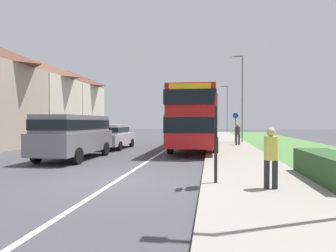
% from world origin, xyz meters
% --- Properties ---
extents(ground_plane, '(120.00, 120.00, 0.00)m').
position_xyz_m(ground_plane, '(0.00, 0.00, 0.00)').
color(ground_plane, '#424247').
extents(lane_marking_centre, '(0.14, 60.00, 0.01)m').
position_xyz_m(lane_marking_centre, '(0.00, 8.00, 0.00)').
color(lane_marking_centre, silver).
rests_on(lane_marking_centre, ground_plane).
extents(pavement_near_side, '(3.20, 68.00, 0.12)m').
position_xyz_m(pavement_near_side, '(4.20, 6.00, 0.06)').
color(pavement_near_side, gray).
rests_on(pavement_near_side, ground_plane).
extents(grass_verge_seaward, '(6.00, 68.00, 0.08)m').
position_xyz_m(grass_verge_seaward, '(8.50, 6.00, 0.04)').
color(grass_verge_seaward, '#517F42').
rests_on(grass_verge_seaward, ground_plane).
extents(roadside_hedge, '(1.10, 3.63, 0.90)m').
position_xyz_m(roadside_hedge, '(6.30, 0.51, 0.45)').
color(roadside_hedge, '#2D5128').
rests_on(roadside_hedge, ground_plane).
extents(double_decker_bus, '(2.80, 10.88, 3.70)m').
position_xyz_m(double_decker_bus, '(1.87, 10.70, 2.14)').
color(double_decker_bus, red).
rests_on(double_decker_bus, ground_plane).
extents(parked_van_grey, '(2.11, 5.26, 2.12)m').
position_xyz_m(parked_van_grey, '(-3.69, 4.82, 1.27)').
color(parked_van_grey, slate).
rests_on(parked_van_grey, ground_plane).
extents(parked_car_silver, '(1.94, 4.48, 1.61)m').
position_xyz_m(parked_car_silver, '(-3.61, 10.21, 0.89)').
color(parked_car_silver, '#B7B7BC').
rests_on(parked_car_silver, ground_plane).
extents(pedestrian_at_stop, '(0.34, 0.34, 1.67)m').
position_xyz_m(pedestrian_at_stop, '(4.37, -0.78, 0.98)').
color(pedestrian_at_stop, '#23232D').
rests_on(pedestrian_at_stop, ground_plane).
extents(pedestrian_walking_away, '(0.34, 0.34, 1.67)m').
position_xyz_m(pedestrian_walking_away, '(4.82, 13.23, 0.98)').
color(pedestrian_walking_away, '#23232D').
rests_on(pedestrian_walking_away, ground_plane).
extents(bus_stop_sign, '(0.09, 0.52, 2.60)m').
position_xyz_m(bus_stop_sign, '(3.00, -0.25, 1.54)').
color(bus_stop_sign, black).
rests_on(bus_stop_sign, ground_plane).
extents(cycle_route_sign, '(0.44, 0.08, 2.52)m').
position_xyz_m(cycle_route_sign, '(4.85, 15.56, 1.43)').
color(cycle_route_sign, slate).
rests_on(cycle_route_sign, ground_plane).
extents(street_lamp_mid, '(1.14, 0.20, 7.29)m').
position_xyz_m(street_lamp_mid, '(5.36, 16.31, 4.19)').
color(street_lamp_mid, slate).
rests_on(street_lamp_mid, ground_plane).
extents(street_lamp_far, '(1.14, 0.20, 7.14)m').
position_xyz_m(street_lamp_far, '(5.19, 35.76, 4.12)').
color(street_lamp_far, slate).
rests_on(street_lamp_far, ground_plane).
extents(house_terrace_far_side, '(6.08, 17.44, 7.37)m').
position_xyz_m(house_terrace_far_side, '(-12.49, 15.21, 3.69)').
color(house_terrace_far_side, tan).
rests_on(house_terrace_far_side, ground_plane).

